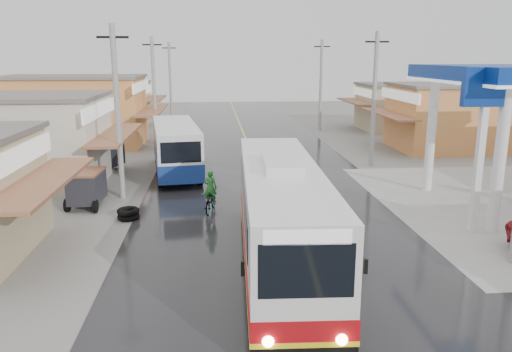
% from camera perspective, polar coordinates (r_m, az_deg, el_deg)
% --- Properties ---
extents(ground, '(120.00, 120.00, 0.00)m').
position_cam_1_polar(ground, '(16.02, 5.07, -10.77)').
color(ground, slate).
rests_on(ground, ground).
extents(road, '(12.00, 90.00, 0.02)m').
position_cam_1_polar(road, '(30.21, 0.18, 0.97)').
color(road, black).
rests_on(road, ground).
extents(centre_line, '(0.15, 90.00, 0.01)m').
position_cam_1_polar(centre_line, '(30.20, 0.18, 1.00)').
color(centre_line, '#D8CC4C').
rests_on(centre_line, road).
extents(shopfronts_left, '(11.00, 44.00, 5.20)m').
position_cam_1_polar(shopfronts_left, '(34.61, -22.27, 1.56)').
color(shopfronts_left, tan).
rests_on(shopfronts_left, ground).
extents(utility_poles_left, '(1.60, 50.00, 8.00)m').
position_cam_1_polar(utility_poles_left, '(31.37, -12.82, 1.09)').
color(utility_poles_left, gray).
rests_on(utility_poles_left, ground).
extents(utility_poles_right, '(1.60, 36.00, 8.00)m').
position_cam_1_polar(utility_poles_right, '(31.60, 12.93, 1.17)').
color(utility_poles_right, gray).
rests_on(utility_poles_right, ground).
extents(coach_bus, '(2.96, 11.34, 3.51)m').
position_cam_1_polar(coach_bus, '(15.87, 2.84, -4.40)').
color(coach_bus, silver).
rests_on(coach_bus, road).
extents(second_bus, '(3.41, 8.79, 2.84)m').
position_cam_1_polar(second_bus, '(28.87, -9.15, 3.29)').
color(second_bus, silver).
rests_on(second_bus, road).
extents(cyclist, '(0.95, 1.84, 1.89)m').
position_cam_1_polar(cyclist, '(21.62, -5.21, -2.52)').
color(cyclist, black).
rests_on(cyclist, ground).
extents(tricycle_near, '(1.54, 2.24, 1.66)m').
position_cam_1_polar(tricycle_near, '(23.37, -18.82, -1.15)').
color(tricycle_near, '#26262D').
rests_on(tricycle_near, ground).
extents(tricycle_far, '(2.05, 2.53, 1.68)m').
position_cam_1_polar(tricycle_far, '(30.53, -16.75, 2.35)').
color(tricycle_far, '#26262D').
rests_on(tricycle_far, ground).
extents(tyre_stack, '(0.92, 0.92, 0.47)m').
position_cam_1_polar(tyre_stack, '(21.33, -14.39, -4.20)').
color(tyre_stack, black).
rests_on(tyre_stack, ground).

